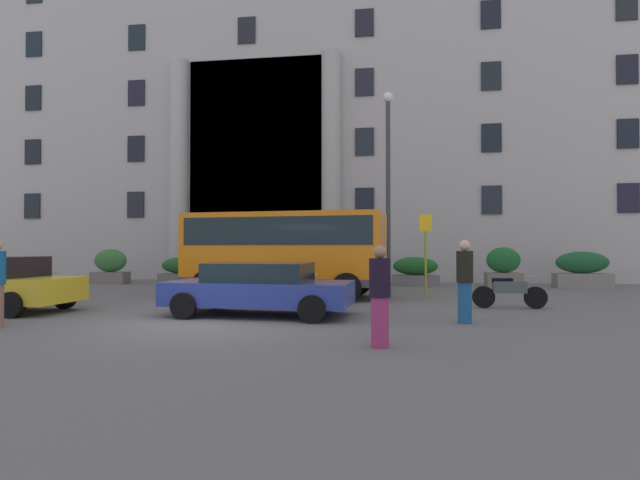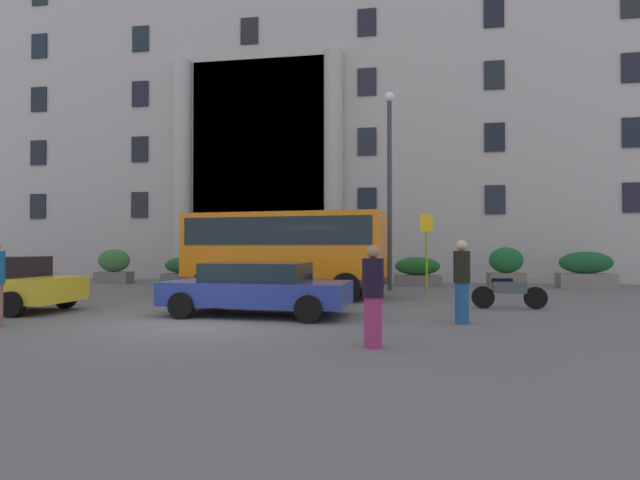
{
  "view_description": "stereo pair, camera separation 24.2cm",
  "coord_description": "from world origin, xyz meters",
  "px_view_note": "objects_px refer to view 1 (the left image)",
  "views": [
    {
      "loc": [
        4.03,
        -10.25,
        1.66
      ],
      "look_at": [
        1.87,
        5.18,
        1.91
      ],
      "focal_mm": 26.76,
      "sensor_mm": 36.0,
      "label": 1
    },
    {
      "loc": [
        4.27,
        -10.22,
        1.66
      ],
      "look_at": [
        1.87,
        5.18,
        1.91
      ],
      "focal_mm": 26.76,
      "sensor_mm": 36.0,
      "label": 2
    }
  ],
  "objects_px": {
    "bus_stop_sign": "(426,245)",
    "pedestrian_woman_dark_dress": "(380,296)",
    "white_taxi_kerbside": "(260,288)",
    "hedge_planter_west": "(415,272)",
    "scooter_by_planter": "(508,292)",
    "hedge_planter_east": "(503,268)",
    "pedestrian_child_trailing": "(465,281)",
    "hedge_planter_far_east": "(582,270)",
    "lamppost_plaza_centre": "(388,175)",
    "orange_minibus": "(285,247)",
    "hedge_planter_far_west": "(182,271)",
    "hedge_planter_entrance_left": "(110,267)",
    "motorcycle_near_kerb": "(294,289)",
    "motorcycle_far_end": "(35,286)"
  },
  "relations": [
    {
      "from": "motorcycle_far_end",
      "to": "lamppost_plaza_centre",
      "type": "bearing_deg",
      "value": 9.87
    },
    {
      "from": "orange_minibus",
      "to": "pedestrian_woman_dark_dress",
      "type": "distance_m",
      "value": 8.45
    },
    {
      "from": "bus_stop_sign",
      "to": "hedge_planter_east",
      "type": "relative_size",
      "value": 1.7
    },
    {
      "from": "white_taxi_kerbside",
      "to": "pedestrian_woman_dark_dress",
      "type": "height_order",
      "value": "pedestrian_woman_dark_dress"
    },
    {
      "from": "orange_minibus",
      "to": "motorcycle_far_end",
      "type": "xyz_separation_m",
      "value": [
        -7.44,
        -2.3,
        -1.22
      ]
    },
    {
      "from": "white_taxi_kerbside",
      "to": "scooter_by_planter",
      "type": "xyz_separation_m",
      "value": [
        6.37,
        2.26,
        -0.22
      ]
    },
    {
      "from": "hedge_planter_west",
      "to": "pedestrian_woman_dark_dress",
      "type": "relative_size",
      "value": 1.17
    },
    {
      "from": "orange_minibus",
      "to": "hedge_planter_far_east",
      "type": "bearing_deg",
      "value": 29.55
    },
    {
      "from": "scooter_by_planter",
      "to": "lamppost_plaza_centre",
      "type": "xyz_separation_m",
      "value": [
        -3.22,
        5.26,
        4.07
      ]
    },
    {
      "from": "bus_stop_sign",
      "to": "hedge_planter_far_east",
      "type": "distance_m",
      "value": 7.61
    },
    {
      "from": "hedge_planter_far_east",
      "to": "scooter_by_planter",
      "type": "relative_size",
      "value": 1.1
    },
    {
      "from": "bus_stop_sign",
      "to": "hedge_planter_east",
      "type": "distance_m",
      "value": 5.07
    },
    {
      "from": "motorcycle_near_kerb",
      "to": "pedestrian_child_trailing",
      "type": "distance_m",
      "value": 5.11
    },
    {
      "from": "hedge_planter_east",
      "to": "hedge_planter_far_east",
      "type": "distance_m",
      "value": 3.12
    },
    {
      "from": "orange_minibus",
      "to": "lamppost_plaza_centre",
      "type": "relative_size",
      "value": 0.88
    },
    {
      "from": "orange_minibus",
      "to": "pedestrian_woman_dark_dress",
      "type": "bearing_deg",
      "value": -61.62
    },
    {
      "from": "pedestrian_child_trailing",
      "to": "motorcycle_far_end",
      "type": "bearing_deg",
      "value": -108.75
    },
    {
      "from": "hedge_planter_far_east",
      "to": "white_taxi_kerbside",
      "type": "xyz_separation_m",
      "value": [
        -11.04,
        -9.48,
        -0.05
      ]
    },
    {
      "from": "bus_stop_sign",
      "to": "lamppost_plaza_centre",
      "type": "xyz_separation_m",
      "value": [
        -1.3,
        1.7,
        2.78
      ]
    },
    {
      "from": "hedge_planter_entrance_left",
      "to": "white_taxi_kerbside",
      "type": "distance_m",
      "value": 13.2
    },
    {
      "from": "hedge_planter_east",
      "to": "pedestrian_woman_dark_dress",
      "type": "height_order",
      "value": "pedestrian_woman_dark_dress"
    },
    {
      "from": "hedge_planter_far_east",
      "to": "motorcycle_near_kerb",
      "type": "bearing_deg",
      "value": -145.13
    },
    {
      "from": "hedge_planter_far_west",
      "to": "lamppost_plaza_centre",
      "type": "bearing_deg",
      "value": -9.21
    },
    {
      "from": "orange_minibus",
      "to": "hedge_planter_far_west",
      "type": "bearing_deg",
      "value": 146.51
    },
    {
      "from": "hedge_planter_far_east",
      "to": "motorcycle_far_end",
      "type": "xyz_separation_m",
      "value": [
        -18.8,
        -7.4,
        -0.27
      ]
    },
    {
      "from": "bus_stop_sign",
      "to": "hedge_planter_entrance_left",
      "type": "distance_m",
      "value": 14.43
    },
    {
      "from": "hedge_planter_far_east",
      "to": "pedestrian_woman_dark_dress",
      "type": "distance_m",
      "value": 15.17
    },
    {
      "from": "scooter_by_planter",
      "to": "motorcycle_near_kerb",
      "type": "distance_m",
      "value": 5.92
    },
    {
      "from": "hedge_planter_west",
      "to": "lamppost_plaza_centre",
      "type": "relative_size",
      "value": 0.26
    },
    {
      "from": "bus_stop_sign",
      "to": "motorcycle_near_kerb",
      "type": "distance_m",
      "value": 5.62
    },
    {
      "from": "hedge_planter_far_west",
      "to": "pedestrian_woman_dark_dress",
      "type": "bearing_deg",
      "value": -53.85
    },
    {
      "from": "pedestrian_child_trailing",
      "to": "lamppost_plaza_centre",
      "type": "distance_m",
      "value": 8.99
    },
    {
      "from": "white_taxi_kerbside",
      "to": "orange_minibus",
      "type": "bearing_deg",
      "value": 97.53
    },
    {
      "from": "pedestrian_woman_dark_dress",
      "to": "hedge_planter_far_west",
      "type": "bearing_deg",
      "value": -51.57
    },
    {
      "from": "white_taxi_kerbside",
      "to": "hedge_planter_west",
      "type": "bearing_deg",
      "value": 69.11
    },
    {
      "from": "motorcycle_far_end",
      "to": "hedge_planter_far_east",
      "type": "bearing_deg",
      "value": 4.87
    },
    {
      "from": "hedge_planter_entrance_left",
      "to": "white_taxi_kerbside",
      "type": "bearing_deg",
      "value": -43.56
    },
    {
      "from": "motorcycle_near_kerb",
      "to": "pedestrian_child_trailing",
      "type": "height_order",
      "value": "pedestrian_child_trailing"
    },
    {
      "from": "white_taxi_kerbside",
      "to": "pedestrian_child_trailing",
      "type": "xyz_separation_m",
      "value": [
        4.79,
        -0.56,
        0.25
      ]
    },
    {
      "from": "hedge_planter_far_east",
      "to": "lamppost_plaza_centre",
      "type": "height_order",
      "value": "lamppost_plaza_centre"
    },
    {
      "from": "hedge_planter_west",
      "to": "orange_minibus",
      "type": "bearing_deg",
      "value": -131.92
    },
    {
      "from": "lamppost_plaza_centre",
      "to": "hedge_planter_east",
      "type": "bearing_deg",
      "value": 21.48
    },
    {
      "from": "bus_stop_sign",
      "to": "pedestrian_woman_dark_dress",
      "type": "relative_size",
      "value": 1.66
    },
    {
      "from": "hedge_planter_far_west",
      "to": "scooter_by_planter",
      "type": "bearing_deg",
      "value": -28.53
    },
    {
      "from": "hedge_planter_entrance_left",
      "to": "scooter_by_planter",
      "type": "distance_m",
      "value": 17.34
    },
    {
      "from": "scooter_by_planter",
      "to": "pedestrian_child_trailing",
      "type": "bearing_deg",
      "value": -120.33
    },
    {
      "from": "hedge_planter_entrance_left",
      "to": "scooter_by_planter",
      "type": "xyz_separation_m",
      "value": [
        15.94,
        -6.84,
        -0.31
      ]
    },
    {
      "from": "scooter_by_planter",
      "to": "lamppost_plaza_centre",
      "type": "height_order",
      "value": "lamppost_plaza_centre"
    },
    {
      "from": "hedge_planter_far_west",
      "to": "lamppost_plaza_centre",
      "type": "height_order",
      "value": "lamppost_plaza_centre"
    },
    {
      "from": "pedestrian_child_trailing",
      "to": "hedge_planter_east",
      "type": "bearing_deg",
      "value": 155.66
    }
  ]
}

